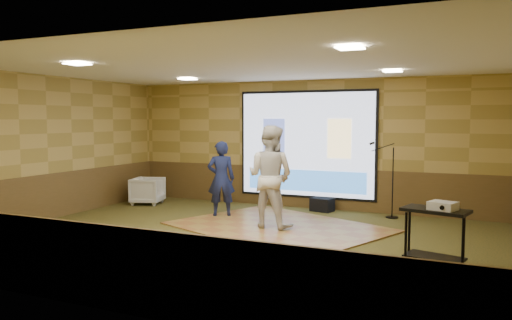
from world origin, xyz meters
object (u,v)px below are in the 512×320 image
at_px(av_table, 435,229).
at_px(mic_stand, 390,195).
at_px(duffel_bag, 322,205).
at_px(projector, 443,206).
at_px(player_left, 221,178).
at_px(player_right, 270,176).
at_px(dance_floor, 278,227).
at_px(banquet_chair, 148,191).
at_px(projector_screen, 306,146).

xyz_separation_m(av_table, mic_stand, (-1.19, 3.69, -0.11)).
bearing_deg(duffel_bag, projector, -54.10).
relative_size(player_left, mic_stand, 0.99).
distance_m(player_right, mic_stand, 2.82).
distance_m(dance_floor, player_left, 1.80).
bearing_deg(player_left, banquet_chair, -45.57).
xyz_separation_m(dance_floor, player_right, (-0.13, -0.11, 0.99)).
height_order(player_right, av_table, player_right).
bearing_deg(player_right, player_left, -17.37).
xyz_separation_m(projector, mic_stand, (-1.28, 3.75, -0.45)).
bearing_deg(player_left, av_table, 122.91).
bearing_deg(player_left, duffel_bag, -169.94).
xyz_separation_m(projector_screen, dance_floor, (0.21, -2.28, -1.46)).
bearing_deg(player_left, player_right, 126.01).
height_order(banquet_chair, duffel_bag, banquet_chair).
xyz_separation_m(player_right, duffel_bag, (0.40, 2.13, -0.85)).
bearing_deg(banquet_chair, mic_stand, -98.72).
distance_m(projector, duffel_bag, 4.84).
bearing_deg(projector, duffel_bag, 146.05).
distance_m(projector_screen, player_right, 2.44).
xyz_separation_m(dance_floor, projector, (3.08, -1.85, 0.93)).
relative_size(player_left, duffel_bag, 3.30).
bearing_deg(projector_screen, mic_stand, -10.97).
bearing_deg(banquet_chair, duffel_bag, -94.60).
xyz_separation_m(player_right, banquet_chair, (-3.80, 1.30, -0.67)).
distance_m(projector_screen, duffel_bag, 1.43).
distance_m(projector_screen, av_table, 5.25).
bearing_deg(banquet_chair, player_left, -121.39).
bearing_deg(duffel_bag, banquet_chair, -168.86).
bearing_deg(duffel_bag, player_left, -140.02).
xyz_separation_m(player_left, player_right, (1.39, -0.62, 0.18)).
distance_m(player_right, duffel_bag, 2.32).
height_order(projector_screen, banquet_chair, projector_screen).
distance_m(player_right, av_table, 3.56).
bearing_deg(mic_stand, projector_screen, 176.36).
height_order(projector, banquet_chair, projector).
distance_m(av_table, projector, 0.35).
xyz_separation_m(player_right, av_table, (3.11, -1.69, -0.39)).
distance_m(player_right, projector, 3.65).
height_order(av_table, banquet_chair, av_table).
relative_size(projector, duffel_bag, 0.68).
height_order(projector_screen, player_right, projector_screen).
bearing_deg(av_table, mic_stand, 107.88).
bearing_deg(projector_screen, player_right, -88.00).
bearing_deg(projector_screen, av_table, -51.95).
relative_size(player_left, banquet_chair, 2.20).
bearing_deg(projector, banquet_chair, 176.68).
bearing_deg(mic_stand, dance_floor, -126.08).
height_order(dance_floor, player_left, player_left).
height_order(dance_floor, banquet_chair, banquet_chair).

